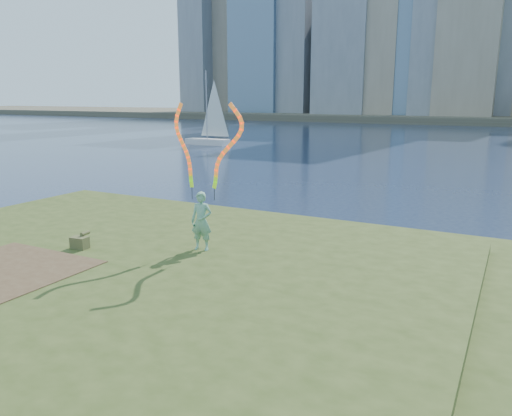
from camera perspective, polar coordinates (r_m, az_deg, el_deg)
The scene contains 7 objects.
ground at distance 12.94m, azimuth -9.13°, elevation -7.72°, with size 320.00×320.00×0.00m, color #1A2742.
grassy_knoll at distance 11.21m, azimuth -16.32°, elevation -9.51°, with size 20.00×18.00×0.80m.
dirt_patch at distance 12.12m, azimuth -27.04°, elevation -6.36°, with size 3.20×3.00×0.02m, color #47331E.
far_shore at distance 104.98m, azimuth 24.10°, elevation 9.43°, with size 320.00×40.00×1.20m, color #464133.
woman_with_ribbons at distance 12.00m, azimuth -6.23°, elevation 1.95°, with size 1.94×0.53×3.84m.
canvas_bag at distance 13.06m, azimuth -19.46°, elevation -3.69°, with size 0.44×0.49×0.39m.
sailboat at distance 47.64m, azimuth -5.36°, elevation 8.61°, with size 4.53×1.40×6.87m.
Camera 1 is at (7.39, -9.65, 4.46)m, focal length 35.00 mm.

